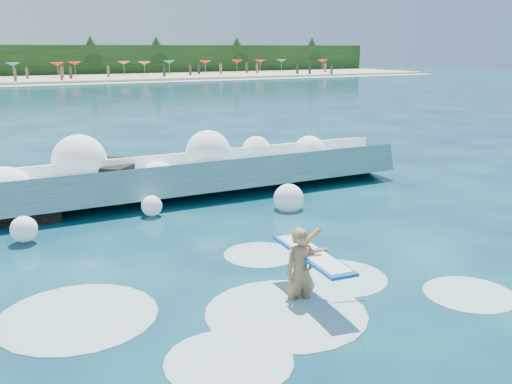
# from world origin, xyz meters

# --- Properties ---
(ground) EXTENTS (200.00, 200.00, 0.00)m
(ground) POSITION_xyz_m (0.00, 0.00, 0.00)
(ground) COLOR #071E38
(ground) RESTS_ON ground
(breaking_wave) EXTENTS (18.98, 2.91, 1.64)m
(breaking_wave) POSITION_xyz_m (-0.51, 7.12, 0.57)
(breaking_wave) COLOR teal
(breaking_wave) RESTS_ON ground
(rock_cluster) EXTENTS (8.31, 3.21, 1.34)m
(rock_cluster) POSITION_xyz_m (-3.67, 7.24, 0.42)
(rock_cluster) COLOR black
(rock_cluster) RESTS_ON ground
(surfer_with_board) EXTENTS (1.00, 2.91, 1.73)m
(surfer_with_board) POSITION_xyz_m (0.60, -1.59, 0.64)
(surfer_with_board) COLOR #A0744A
(surfer_with_board) RESTS_ON ground
(wave_spray) EXTENTS (15.22, 4.96, 2.22)m
(wave_spray) POSITION_xyz_m (-1.17, 7.06, 1.06)
(wave_spray) COLOR white
(wave_spray) RESTS_ON ground
(surf_foam) EXTENTS (9.23, 5.71, 0.15)m
(surf_foam) POSITION_xyz_m (-0.60, -1.28, 0.00)
(surf_foam) COLOR silver
(surf_foam) RESTS_ON ground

